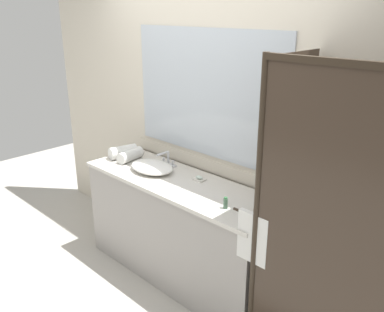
# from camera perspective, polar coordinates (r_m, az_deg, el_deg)

# --- Properties ---
(ground_plane) EXTENTS (8.00, 8.00, 0.00)m
(ground_plane) POSITION_cam_1_polar(r_m,az_deg,el_deg) (3.76, -1.71, -16.13)
(ground_plane) COLOR #B7B2A8
(wall_back_with_mirror) EXTENTS (4.40, 0.06, 2.60)m
(wall_back_with_mirror) POSITION_cam_1_polar(r_m,az_deg,el_deg) (3.41, 2.21, 4.50)
(wall_back_with_mirror) COLOR beige
(wall_back_with_mirror) RESTS_ON ground_plane
(vanity_cabinet) EXTENTS (1.80, 0.58, 0.90)m
(vanity_cabinet) POSITION_cam_1_polar(r_m,az_deg,el_deg) (3.52, -1.67, -10.13)
(vanity_cabinet) COLOR #9E9993
(vanity_cabinet) RESTS_ON ground_plane
(shower_enclosure) EXTENTS (1.20, 0.59, 2.00)m
(shower_enclosure) POSITION_cam_1_polar(r_m,az_deg,el_deg) (2.44, 16.40, -10.24)
(shower_enclosure) COLOR #2D2319
(shower_enclosure) RESTS_ON ground_plane
(sink_basin) EXTENTS (0.41, 0.30, 0.08)m
(sink_basin) POSITION_cam_1_polar(r_m,az_deg,el_deg) (3.51, -5.60, -1.51)
(sink_basin) COLOR white
(sink_basin) RESTS_ON vanity_cabinet
(faucet) EXTENTS (0.17, 0.15, 0.14)m
(faucet) POSITION_cam_1_polar(r_m,az_deg,el_deg) (3.62, -3.45, -0.65)
(faucet) COLOR silver
(faucet) RESTS_ON vanity_cabinet
(soap_dish) EXTENTS (0.10, 0.07, 0.04)m
(soap_dish) POSITION_cam_1_polar(r_m,az_deg,el_deg) (3.32, 1.01, -3.14)
(soap_dish) COLOR silver
(soap_dish) RESTS_ON vanity_cabinet
(amenity_bottle_shampoo) EXTENTS (0.03, 0.03, 0.08)m
(amenity_bottle_shampoo) POSITION_cam_1_polar(r_m,az_deg,el_deg) (2.89, 9.88, -6.67)
(amenity_bottle_shampoo) COLOR silver
(amenity_bottle_shampoo) RESTS_ON vanity_cabinet
(amenity_bottle_body_wash) EXTENTS (0.03, 0.03, 0.08)m
(amenity_bottle_body_wash) POSITION_cam_1_polar(r_m,az_deg,el_deg) (2.87, 4.70, -6.55)
(amenity_bottle_body_wash) COLOR #4C7056
(amenity_bottle_body_wash) RESTS_ON vanity_cabinet
(rolled_towel_near_edge) EXTENTS (0.17, 0.27, 0.11)m
(rolled_towel_near_edge) POSITION_cam_1_polar(r_m,az_deg,el_deg) (3.85, -9.57, 0.59)
(rolled_towel_near_edge) COLOR white
(rolled_towel_near_edge) RESTS_ON vanity_cabinet
(rolled_towel_middle) EXTENTS (0.14, 0.27, 0.10)m
(rolled_towel_middle) POSITION_cam_1_polar(r_m,az_deg,el_deg) (3.77, -8.58, 0.11)
(rolled_towel_middle) COLOR white
(rolled_towel_middle) RESTS_ON vanity_cabinet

